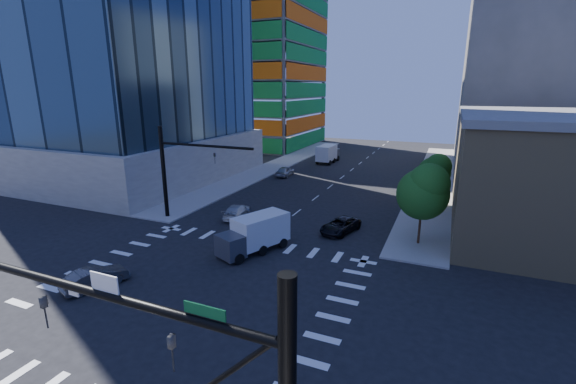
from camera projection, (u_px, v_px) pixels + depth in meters
The scene contains 15 objects.
ground at pixel (192, 294), 24.39m from camera, with size 160.00×160.00×0.00m, color black.
road_markings at pixel (192, 294), 24.39m from camera, with size 20.00×20.00×0.01m, color silver.
sidewalk_ne at pixel (434, 179), 55.21m from camera, with size 5.00×60.00×0.15m, color gray.
sidewalk_nw at pixel (276, 165), 64.63m from camera, with size 5.00×60.00×0.15m, color gray.
construction_building at pixel (255, 31), 83.34m from camera, with size 25.16×34.50×70.60m.
bg_building_ne at pixel (548, 79), 59.44m from camera, with size 24.00×30.00×28.00m, color #605C56.
signal_mast_nw at pixel (175, 165), 36.95m from camera, with size 10.20×0.40×9.00m.
tree_south at pixel (425, 191), 30.77m from camera, with size 4.16×4.16×6.82m.
tree_north at pixel (435, 171), 41.50m from camera, with size 3.54×3.52×5.78m.
car_nb_far at pixel (340, 225), 34.75m from camera, with size 2.11×4.58×1.27m, color black.
car_sb_near at pixel (237, 211), 38.79m from camera, with size 1.82×4.47×1.30m, color silver.
car_sb_mid at pixel (285, 171), 57.01m from camera, with size 1.74×4.31×1.47m, color #9C9EA3.
car_sb_cross at pixel (95, 278), 25.11m from camera, with size 1.43×4.10×1.35m, color #454549.
box_truck_near at pixel (252, 237), 30.33m from camera, with size 4.33×5.96×2.88m.
box_truck_far at pixel (328, 155), 67.44m from camera, with size 2.70×5.98×3.10m.
Camera 1 is at (14.16, -17.73, 12.64)m, focal length 24.00 mm.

